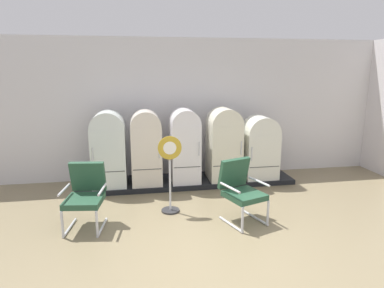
{
  "coord_description": "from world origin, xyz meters",
  "views": [
    {
      "loc": [
        -1.08,
        -3.9,
        2.46
      ],
      "look_at": [
        0.07,
        2.75,
        0.94
      ],
      "focal_mm": 31.57,
      "sensor_mm": 36.0,
      "label": 1
    }
  ],
  "objects_px": {
    "refrigerator_1": "(146,145)",
    "refrigerator_4": "(260,146)",
    "refrigerator_3": "(224,142)",
    "armchair_left": "(85,193)",
    "sign_stand": "(170,178)",
    "armchair_right": "(241,188)",
    "refrigerator_0": "(109,147)",
    "refrigerator_2": "(185,143)"
  },
  "relations": [
    {
      "from": "refrigerator_3",
      "to": "sign_stand",
      "type": "height_order",
      "value": "refrigerator_3"
    },
    {
      "from": "armchair_left",
      "to": "sign_stand",
      "type": "relative_size",
      "value": 0.75
    },
    {
      "from": "refrigerator_1",
      "to": "sign_stand",
      "type": "distance_m",
      "value": 1.37
    },
    {
      "from": "refrigerator_2",
      "to": "armchair_left",
      "type": "distance_m",
      "value": 2.46
    },
    {
      "from": "refrigerator_0",
      "to": "refrigerator_1",
      "type": "xyz_separation_m",
      "value": [
        0.75,
        -0.02,
        0.0
      ]
    },
    {
      "from": "refrigerator_2",
      "to": "armchair_right",
      "type": "height_order",
      "value": "refrigerator_2"
    },
    {
      "from": "sign_stand",
      "to": "armchair_left",
      "type": "bearing_deg",
      "value": -166.85
    },
    {
      "from": "refrigerator_1",
      "to": "refrigerator_4",
      "type": "relative_size",
      "value": 1.13
    },
    {
      "from": "refrigerator_4",
      "to": "armchair_right",
      "type": "height_order",
      "value": "refrigerator_4"
    },
    {
      "from": "refrigerator_2",
      "to": "sign_stand",
      "type": "relative_size",
      "value": 1.14
    },
    {
      "from": "refrigerator_0",
      "to": "armchair_left",
      "type": "bearing_deg",
      "value": -99.21
    },
    {
      "from": "armchair_right",
      "to": "refrigerator_2",
      "type": "bearing_deg",
      "value": 109.29
    },
    {
      "from": "sign_stand",
      "to": "refrigerator_0",
      "type": "bearing_deg",
      "value": 130.14
    },
    {
      "from": "refrigerator_1",
      "to": "refrigerator_0",
      "type": "bearing_deg",
      "value": 178.64
    },
    {
      "from": "refrigerator_0",
      "to": "armchair_left",
      "type": "xyz_separation_m",
      "value": [
        -0.26,
        -1.63,
        -0.35
      ]
    },
    {
      "from": "armchair_left",
      "to": "sign_stand",
      "type": "bearing_deg",
      "value": 13.15
    },
    {
      "from": "refrigerator_1",
      "to": "sign_stand",
      "type": "bearing_deg",
      "value": -74.75
    },
    {
      "from": "refrigerator_1",
      "to": "refrigerator_4",
      "type": "xyz_separation_m",
      "value": [
        2.46,
        -0.0,
        -0.11
      ]
    },
    {
      "from": "refrigerator_1",
      "to": "armchair_left",
      "type": "relative_size",
      "value": 1.51
    },
    {
      "from": "refrigerator_1",
      "to": "refrigerator_4",
      "type": "bearing_deg",
      "value": -0.1
    },
    {
      "from": "refrigerator_4",
      "to": "sign_stand",
      "type": "bearing_deg",
      "value": -148.64
    },
    {
      "from": "refrigerator_2",
      "to": "armchair_left",
      "type": "xyz_separation_m",
      "value": [
        -1.82,
        -1.62,
        -0.36
      ]
    },
    {
      "from": "refrigerator_0",
      "to": "refrigerator_4",
      "type": "bearing_deg",
      "value": -0.39
    },
    {
      "from": "refrigerator_0",
      "to": "armchair_right",
      "type": "relative_size",
      "value": 1.51
    },
    {
      "from": "armchair_right",
      "to": "refrigerator_3",
      "type": "bearing_deg",
      "value": 83.44
    },
    {
      "from": "refrigerator_2",
      "to": "sign_stand",
      "type": "height_order",
      "value": "refrigerator_2"
    },
    {
      "from": "refrigerator_4",
      "to": "refrigerator_0",
      "type": "bearing_deg",
      "value": 179.61
    },
    {
      "from": "refrigerator_0",
      "to": "sign_stand",
      "type": "xyz_separation_m",
      "value": [
        1.1,
        -1.31,
        -0.3
      ]
    },
    {
      "from": "refrigerator_0",
      "to": "armchair_right",
      "type": "height_order",
      "value": "refrigerator_0"
    },
    {
      "from": "refrigerator_2",
      "to": "refrigerator_3",
      "type": "height_order",
      "value": "refrigerator_3"
    },
    {
      "from": "refrigerator_1",
      "to": "armchair_right",
      "type": "relative_size",
      "value": 1.51
    },
    {
      "from": "refrigerator_4",
      "to": "sign_stand",
      "type": "distance_m",
      "value": 2.48
    },
    {
      "from": "refrigerator_4",
      "to": "armchair_right",
      "type": "distance_m",
      "value": 2.09
    },
    {
      "from": "armchair_right",
      "to": "sign_stand",
      "type": "height_order",
      "value": "sign_stand"
    },
    {
      "from": "refrigerator_2",
      "to": "refrigerator_3",
      "type": "distance_m",
      "value": 0.85
    },
    {
      "from": "refrigerator_4",
      "to": "armchair_left",
      "type": "xyz_separation_m",
      "value": [
        -3.47,
        -1.6,
        -0.25
      ]
    },
    {
      "from": "refrigerator_1",
      "to": "refrigerator_3",
      "type": "height_order",
      "value": "refrigerator_3"
    },
    {
      "from": "refrigerator_3",
      "to": "armchair_left",
      "type": "bearing_deg",
      "value": -148.6
    },
    {
      "from": "refrigerator_2",
      "to": "refrigerator_0",
      "type": "bearing_deg",
      "value": 179.77
    },
    {
      "from": "refrigerator_1",
      "to": "armchair_right",
      "type": "xyz_separation_m",
      "value": [
        1.45,
        -1.82,
        -0.36
      ]
    },
    {
      "from": "refrigerator_1",
      "to": "armchair_left",
      "type": "height_order",
      "value": "refrigerator_1"
    },
    {
      "from": "refrigerator_0",
      "to": "sign_stand",
      "type": "distance_m",
      "value": 1.74
    }
  ]
}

